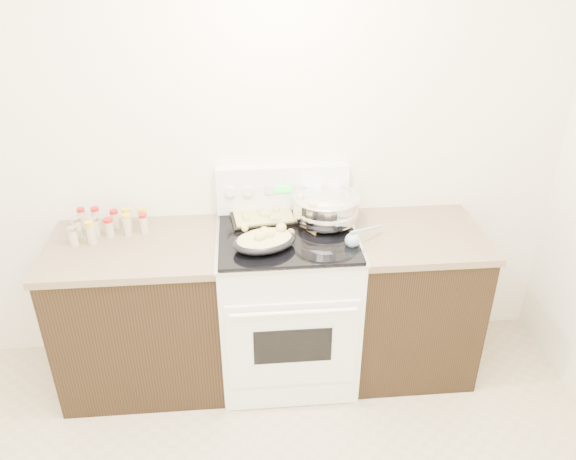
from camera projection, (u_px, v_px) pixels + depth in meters
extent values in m
cube|color=white|center=(219.00, 143.00, 3.13)|extent=(4.00, 0.05, 2.70)
cube|color=black|center=(144.00, 316.00, 3.23)|extent=(0.90, 0.64, 0.88)
cube|color=brown|center=(133.00, 248.00, 3.01)|extent=(0.93, 0.67, 0.04)
cube|color=black|center=(409.00, 302.00, 3.35)|extent=(0.70, 0.64, 0.88)
cube|color=brown|center=(417.00, 235.00, 3.13)|extent=(0.73, 0.67, 0.04)
cube|color=white|center=(287.00, 307.00, 3.28)|extent=(0.76, 0.66, 0.92)
cube|color=white|center=(293.00, 345.00, 2.98)|extent=(0.70, 0.01, 0.55)
cube|color=black|center=(293.00, 346.00, 2.98)|extent=(0.42, 0.01, 0.22)
cylinder|color=white|center=(294.00, 313.00, 2.83)|extent=(0.65, 0.02, 0.02)
cube|color=white|center=(292.00, 397.00, 3.17)|extent=(0.70, 0.01, 0.14)
cube|color=silver|center=(287.00, 238.00, 3.05)|extent=(0.78, 0.68, 0.01)
cube|color=black|center=(287.00, 236.00, 3.05)|extent=(0.74, 0.64, 0.01)
cube|color=white|center=(283.00, 189.00, 3.23)|extent=(0.76, 0.07, 0.28)
cylinder|color=white|center=(230.00, 192.00, 3.16)|extent=(0.06, 0.02, 0.06)
cylinder|color=white|center=(248.00, 191.00, 3.17)|extent=(0.06, 0.02, 0.06)
cylinder|color=white|center=(318.00, 189.00, 3.20)|extent=(0.06, 0.02, 0.06)
cylinder|color=white|center=(336.00, 188.00, 3.21)|extent=(0.06, 0.02, 0.06)
cube|color=#19E533|center=(283.00, 190.00, 3.19)|extent=(0.09, 0.00, 0.04)
cube|color=silver|center=(269.00, 190.00, 3.18)|extent=(0.05, 0.00, 0.05)
cube|color=silver|center=(297.00, 189.00, 3.20)|extent=(0.05, 0.00, 0.05)
ellipsoid|color=silver|center=(326.00, 211.00, 3.13)|extent=(0.48, 0.48, 0.22)
cylinder|color=silver|center=(325.00, 222.00, 3.16)|extent=(0.20, 0.20, 0.01)
torus|color=silver|center=(326.00, 197.00, 3.08)|extent=(0.38, 0.38, 0.02)
cylinder|color=silver|center=(326.00, 208.00, 3.11)|extent=(0.35, 0.35, 0.12)
cylinder|color=brown|center=(326.00, 199.00, 3.09)|extent=(0.33, 0.33, 0.00)
cube|color=beige|center=(326.00, 196.00, 3.11)|extent=(0.03, 0.03, 0.02)
cube|color=beige|center=(327.00, 198.00, 3.08)|extent=(0.03, 0.03, 0.03)
cube|color=beige|center=(325.00, 196.00, 3.11)|extent=(0.03, 0.03, 0.02)
cube|color=beige|center=(324.00, 189.00, 3.19)|extent=(0.04, 0.04, 0.03)
cube|color=beige|center=(327.00, 191.00, 3.17)|extent=(0.04, 0.04, 0.03)
cube|color=beige|center=(341.00, 206.00, 3.00)|extent=(0.04, 0.04, 0.03)
cube|color=beige|center=(301.00, 197.00, 3.09)|extent=(0.05, 0.05, 0.03)
cube|color=beige|center=(313.00, 206.00, 3.00)|extent=(0.04, 0.04, 0.03)
cube|color=beige|center=(326.00, 194.00, 3.13)|extent=(0.03, 0.03, 0.02)
cube|color=beige|center=(334.00, 197.00, 3.10)|extent=(0.03, 0.03, 0.02)
ellipsoid|color=black|center=(264.00, 241.00, 2.90)|extent=(0.40, 0.33, 0.08)
ellipsoid|color=#CABF6B|center=(264.00, 239.00, 2.89)|extent=(0.36, 0.30, 0.06)
sphere|color=#CABF6B|center=(264.00, 231.00, 2.90)|extent=(0.05, 0.05, 0.05)
sphere|color=#CABF6B|center=(270.00, 234.00, 2.87)|extent=(0.05, 0.05, 0.05)
sphere|color=#CABF6B|center=(245.00, 228.00, 2.92)|extent=(0.04, 0.04, 0.04)
sphere|color=#CABF6B|center=(264.00, 234.00, 2.88)|extent=(0.05, 0.05, 0.05)
sphere|color=#CABF6B|center=(259.00, 237.00, 2.84)|extent=(0.05, 0.05, 0.05)
sphere|color=#CABF6B|center=(261.00, 237.00, 2.85)|extent=(0.05, 0.05, 0.05)
sphere|color=#CABF6B|center=(281.00, 229.00, 2.92)|extent=(0.05, 0.05, 0.05)
sphere|color=#CABF6B|center=(281.00, 228.00, 2.93)|extent=(0.06, 0.06, 0.06)
cube|color=black|center=(263.00, 218.00, 3.20)|extent=(0.39, 0.30, 0.02)
cube|color=#CABF6B|center=(263.00, 216.00, 3.19)|extent=(0.35, 0.26, 0.02)
sphere|color=#CABF6B|center=(245.00, 214.00, 3.19)|extent=(0.04, 0.04, 0.04)
sphere|color=#CABF6B|center=(263.00, 215.00, 3.18)|extent=(0.04, 0.04, 0.04)
sphere|color=#CABF6B|center=(247.00, 219.00, 3.13)|extent=(0.04, 0.04, 0.04)
sphere|color=#CABF6B|center=(277.00, 219.00, 3.13)|extent=(0.04, 0.04, 0.04)
sphere|color=#CABF6B|center=(272.00, 219.00, 3.12)|extent=(0.04, 0.04, 0.04)
sphere|color=#CABF6B|center=(246.00, 217.00, 3.14)|extent=(0.04, 0.04, 0.04)
sphere|color=#CABF6B|center=(260.00, 212.00, 3.22)|extent=(0.04, 0.04, 0.04)
sphere|color=#CABF6B|center=(277.00, 210.00, 3.23)|extent=(0.04, 0.04, 0.04)
sphere|color=#CABF6B|center=(268.00, 215.00, 3.17)|extent=(0.04, 0.04, 0.04)
sphere|color=#CABF6B|center=(266.00, 212.00, 3.20)|extent=(0.04, 0.04, 0.04)
cylinder|color=#A7814C|center=(300.00, 225.00, 3.13)|extent=(0.16, 0.24, 0.01)
sphere|color=#A7814C|center=(291.00, 233.00, 3.04)|extent=(0.04, 0.04, 0.04)
sphere|color=#77A3B2|center=(352.00, 240.00, 2.93)|extent=(0.08, 0.08, 0.08)
cylinder|color=#77A3B2|center=(366.00, 229.00, 2.98)|extent=(0.21, 0.17, 0.07)
cylinder|color=#BFB28C|center=(83.00, 220.00, 3.12)|extent=(0.04, 0.04, 0.11)
cylinder|color=#B21414|center=(80.00, 210.00, 3.09)|extent=(0.04, 0.04, 0.02)
cylinder|color=#BFB28C|center=(96.00, 219.00, 3.13)|extent=(0.04, 0.04, 0.11)
cylinder|color=#B21414|center=(95.00, 209.00, 3.10)|extent=(0.04, 0.04, 0.02)
cylinder|color=#BFB28C|center=(115.00, 220.00, 3.14)|extent=(0.04, 0.04, 0.09)
cylinder|color=#B21414|center=(114.00, 212.00, 3.12)|extent=(0.05, 0.05, 0.02)
cylinder|color=#BFB28C|center=(127.00, 219.00, 3.14)|extent=(0.05, 0.05, 0.10)
cylinder|color=gold|center=(125.00, 210.00, 3.11)|extent=(0.05, 0.05, 0.02)
cylinder|color=#BFB28C|center=(143.00, 219.00, 3.16)|extent=(0.05, 0.05, 0.10)
cylinder|color=gold|center=(142.00, 210.00, 3.13)|extent=(0.05, 0.05, 0.02)
cylinder|color=#BFB28C|center=(77.00, 229.00, 3.04)|extent=(0.05, 0.05, 0.10)
cylinder|color=#B2B2B7|center=(75.00, 219.00, 3.01)|extent=(0.05, 0.05, 0.02)
cylinder|color=#BFB28C|center=(96.00, 228.00, 3.05)|extent=(0.04, 0.04, 0.10)
cylinder|color=#B2B2B7|center=(94.00, 219.00, 3.03)|extent=(0.04, 0.04, 0.02)
cylinder|color=#BFB28C|center=(109.00, 229.00, 3.06)|extent=(0.05, 0.05, 0.09)
cylinder|color=#B21414|center=(108.00, 220.00, 3.04)|extent=(0.05, 0.05, 0.02)
cylinder|color=#BFB28C|center=(127.00, 226.00, 3.06)|extent=(0.04, 0.04, 0.11)
cylinder|color=gold|center=(126.00, 216.00, 3.03)|extent=(0.05, 0.05, 0.02)
cylinder|color=#BFB28C|center=(144.00, 225.00, 3.08)|extent=(0.04, 0.04, 0.10)
cylinder|color=#B21414|center=(143.00, 215.00, 3.05)|extent=(0.04, 0.04, 0.02)
cylinder|color=#BFB28C|center=(73.00, 238.00, 2.97)|extent=(0.05, 0.05, 0.09)
cylinder|color=#B2B2B7|center=(72.00, 229.00, 2.95)|extent=(0.05, 0.05, 0.02)
cylinder|color=#BFB28C|center=(91.00, 234.00, 2.98)|extent=(0.05, 0.05, 0.11)
cylinder|color=gold|center=(89.00, 223.00, 2.95)|extent=(0.05, 0.05, 0.02)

